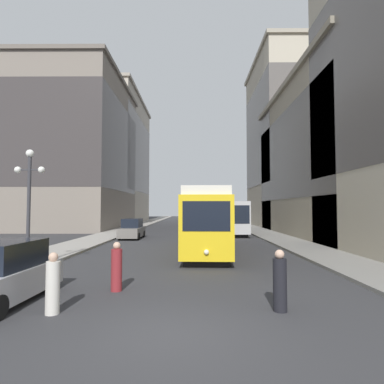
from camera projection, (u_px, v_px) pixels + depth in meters
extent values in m
plane|color=#303033|center=(171.00, 335.00, 7.16)|extent=(200.00, 200.00, 0.00)
cube|color=gray|center=(135.00, 227.00, 47.17)|extent=(3.21, 120.00, 0.15)
cube|color=gray|center=(246.00, 227.00, 47.06)|extent=(3.21, 120.00, 0.15)
cube|color=black|center=(206.00, 248.00, 21.09)|extent=(2.56, 11.73, 0.35)
cube|color=gold|center=(206.00, 222.00, 21.17)|extent=(2.98, 12.76, 3.10)
cube|color=black|center=(206.00, 211.00, 21.21)|extent=(3.00, 12.25, 1.08)
cube|color=silver|center=(206.00, 195.00, 21.26)|extent=(2.77, 12.50, 0.44)
cube|color=black|center=(206.00, 216.00, 14.89)|extent=(2.21, 0.15, 1.40)
sphere|color=#F2EACC|center=(206.00, 252.00, 14.74)|extent=(0.24, 0.24, 0.24)
cube|color=black|center=(229.00, 232.00, 35.47)|extent=(2.34, 10.73, 0.35)
cube|color=#B7B7BA|center=(229.00, 216.00, 35.55)|extent=(2.74, 11.67, 3.10)
cube|color=black|center=(229.00, 211.00, 35.58)|extent=(2.76, 11.20, 1.30)
cube|color=black|center=(237.00, 214.00, 29.78)|extent=(2.30, 0.11, 1.71)
cylinder|color=black|center=(119.00, 236.00, 28.29)|extent=(0.19, 0.64, 0.64)
cylinder|color=black|center=(126.00, 234.00, 30.96)|extent=(0.19, 0.64, 0.64)
cylinder|color=black|center=(139.00, 236.00, 28.26)|extent=(0.19, 0.64, 0.64)
cylinder|color=black|center=(144.00, 234.00, 30.93)|extent=(0.19, 0.64, 0.64)
cube|color=slate|center=(132.00, 232.00, 29.62)|extent=(1.85, 4.33, 0.84)
cube|color=black|center=(132.00, 223.00, 29.77)|extent=(1.61, 2.39, 0.80)
cylinder|color=black|center=(1.00, 282.00, 10.90)|extent=(0.20, 0.65, 0.64)
cylinder|color=black|center=(51.00, 282.00, 10.84)|extent=(0.20, 0.65, 0.64)
cube|color=#B2B2B7|center=(0.00, 283.00, 9.50)|extent=(1.93, 4.52, 0.84)
cube|color=black|center=(3.00, 255.00, 9.65)|extent=(1.66, 2.50, 0.80)
cylinder|color=black|center=(280.00, 285.00, 8.83)|extent=(0.38, 0.38, 1.43)
sphere|color=tan|center=(280.00, 254.00, 8.87)|extent=(0.26, 0.26, 0.26)
cylinder|color=maroon|center=(117.00, 270.00, 10.98)|extent=(0.37, 0.37, 1.42)
sphere|color=tan|center=(117.00, 246.00, 11.02)|extent=(0.25, 0.25, 0.25)
cylinder|color=beige|center=(53.00, 288.00, 8.60)|extent=(0.37, 0.37, 1.39)
sphere|color=tan|center=(53.00, 257.00, 8.64)|extent=(0.25, 0.25, 0.25)
cylinder|color=#333338|center=(29.00, 211.00, 14.82)|extent=(0.16, 0.16, 5.04)
sphere|color=white|center=(30.00, 153.00, 14.95)|extent=(0.36, 0.36, 0.36)
sphere|color=white|center=(18.00, 170.00, 14.92)|extent=(0.31, 0.31, 0.31)
sphere|color=white|center=(41.00, 170.00, 14.91)|extent=(0.31, 0.31, 0.31)
cube|color=#333338|center=(30.00, 170.00, 14.91)|extent=(1.10, 0.06, 0.06)
cube|color=#A89E8E|center=(103.00, 162.00, 61.34)|extent=(14.40, 23.72, 23.24)
cube|color=#544F4E|center=(103.00, 156.00, 61.40)|extent=(14.44, 23.76, 13.94)
cube|color=gray|center=(104.00, 100.00, 61.92)|extent=(15.00, 24.32, 0.50)
cube|color=slate|center=(80.00, 155.00, 45.80)|extent=(12.08, 20.39, 20.59)
cube|color=#3D3838|center=(80.00, 148.00, 45.85)|extent=(12.12, 20.43, 12.35)
cube|color=#685F56|center=(81.00, 83.00, 46.32)|extent=(12.68, 20.99, 0.50)
cube|color=#B2A893|center=(300.00, 145.00, 47.69)|extent=(12.89, 17.10, 24.38)
cube|color=#595451|center=(300.00, 136.00, 47.75)|extent=(12.93, 17.14, 14.63)
cube|color=gray|center=(298.00, 62.00, 48.30)|extent=(13.49, 17.70, 0.50)
cube|color=gray|center=(337.00, 162.00, 32.46)|extent=(10.47, 23.02, 14.93)
cube|color=#494440|center=(337.00, 154.00, 32.49)|extent=(10.51, 23.06, 8.96)
cube|color=gray|center=(336.00, 87.00, 32.83)|extent=(11.07, 23.62, 0.50)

